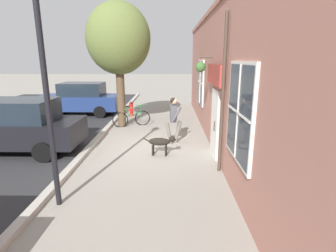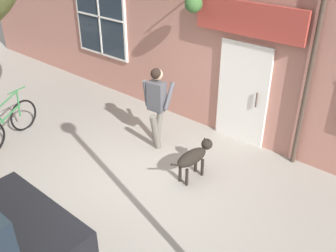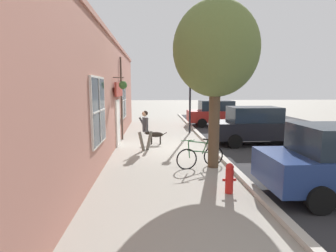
{
  "view_description": "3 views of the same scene",
  "coord_description": "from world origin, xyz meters",
  "px_view_note": "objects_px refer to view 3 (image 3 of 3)",
  "views": [
    {
      "loc": [
        -0.77,
        8.61,
        3.01
      ],
      "look_at": [
        -0.69,
        0.3,
        0.87
      ],
      "focal_mm": 28.0,
      "sensor_mm": 36.0,
      "label": 1
    },
    {
      "loc": [
        4.02,
        3.91,
        4.17
      ],
      "look_at": [
        -0.42,
        0.14,
        0.89
      ],
      "focal_mm": 40.0,
      "sensor_mm": 36.0,
      "label": 2
    },
    {
      "loc": [
        -0.57,
        -11.43,
        2.62
      ],
      "look_at": [
        -0.01,
        -1.97,
        1.24
      ],
      "focal_mm": 28.0,
      "sensor_mm": 36.0,
      "label": 3
    }
  ],
  "objects_px": {
    "parked_car_mid_block": "(256,125)",
    "street_lamp": "(190,79)",
    "street_tree_by_curb": "(216,53)",
    "dog_on_leash": "(154,135)",
    "fire_hydrant": "(229,178)",
    "leaning_bicycle": "(200,156)",
    "parked_car_far_end": "(218,113)",
    "pedestrian_walking": "(145,127)"
  },
  "relations": [
    {
      "from": "street_lamp",
      "to": "fire_hydrant",
      "type": "height_order",
      "value": "street_lamp"
    },
    {
      "from": "pedestrian_walking",
      "to": "street_lamp",
      "type": "height_order",
      "value": "street_lamp"
    },
    {
      "from": "street_tree_by_curb",
      "to": "parked_car_far_end",
      "type": "bearing_deg",
      "value": 74.98
    },
    {
      "from": "parked_car_far_end",
      "to": "street_lamp",
      "type": "xyz_separation_m",
      "value": [
        -2.37,
        -2.8,
        2.22
      ]
    },
    {
      "from": "parked_car_mid_block",
      "to": "parked_car_far_end",
      "type": "bearing_deg",
      "value": 93.0
    },
    {
      "from": "dog_on_leash",
      "to": "parked_car_far_end",
      "type": "relative_size",
      "value": 0.26
    },
    {
      "from": "parked_car_mid_block",
      "to": "dog_on_leash",
      "type": "bearing_deg",
      "value": 176.74
    },
    {
      "from": "dog_on_leash",
      "to": "parked_car_mid_block",
      "type": "height_order",
      "value": "parked_car_mid_block"
    },
    {
      "from": "street_tree_by_curb",
      "to": "parked_car_mid_block",
      "type": "xyz_separation_m",
      "value": [
        2.85,
        3.45,
        -2.83
      ]
    },
    {
      "from": "dog_on_leash",
      "to": "fire_hydrant",
      "type": "height_order",
      "value": "fire_hydrant"
    },
    {
      "from": "leaning_bicycle",
      "to": "fire_hydrant",
      "type": "height_order",
      "value": "leaning_bicycle"
    },
    {
      "from": "pedestrian_walking",
      "to": "fire_hydrant",
      "type": "relative_size",
      "value": 2.19
    },
    {
      "from": "parked_car_mid_block",
      "to": "pedestrian_walking",
      "type": "bearing_deg",
      "value": -169.47
    },
    {
      "from": "pedestrian_walking",
      "to": "street_lamp",
      "type": "xyz_separation_m",
      "value": [
        2.48,
        4.18,
        2.09
      ]
    },
    {
      "from": "pedestrian_walking",
      "to": "parked_car_mid_block",
      "type": "height_order",
      "value": "parked_car_mid_block"
    },
    {
      "from": "fire_hydrant",
      "to": "pedestrian_walking",
      "type": "bearing_deg",
      "value": 115.29
    },
    {
      "from": "pedestrian_walking",
      "to": "street_tree_by_curb",
      "type": "bearing_deg",
      "value": -47.1
    },
    {
      "from": "parked_car_mid_block",
      "to": "street_lamp",
      "type": "height_order",
      "value": "street_lamp"
    },
    {
      "from": "pedestrian_walking",
      "to": "leaning_bicycle",
      "type": "xyz_separation_m",
      "value": [
        1.89,
        -2.51,
        -0.63
      ]
    },
    {
      "from": "parked_car_far_end",
      "to": "fire_hydrant",
      "type": "distance_m",
      "value": 11.97
    },
    {
      "from": "street_lamp",
      "to": "pedestrian_walking",
      "type": "bearing_deg",
      "value": -120.73
    },
    {
      "from": "parked_car_mid_block",
      "to": "street_lamp",
      "type": "distance_m",
      "value": 4.74
    },
    {
      "from": "street_tree_by_curb",
      "to": "parked_car_far_end",
      "type": "xyz_separation_m",
      "value": [
        2.54,
        9.46,
        -2.83
      ]
    },
    {
      "from": "leaning_bicycle",
      "to": "fire_hydrant",
      "type": "bearing_deg",
      "value": -81.33
    },
    {
      "from": "dog_on_leash",
      "to": "street_lamp",
      "type": "xyz_separation_m",
      "value": [
        2.09,
        2.94,
        2.66
      ]
    },
    {
      "from": "parked_car_far_end",
      "to": "street_tree_by_curb",
      "type": "bearing_deg",
      "value": -105.02
    },
    {
      "from": "parked_car_mid_block",
      "to": "parked_car_far_end",
      "type": "distance_m",
      "value": 6.02
    },
    {
      "from": "parked_car_mid_block",
      "to": "fire_hydrant",
      "type": "xyz_separation_m",
      "value": [
        -2.95,
        -5.66,
        -0.48
      ]
    },
    {
      "from": "pedestrian_walking",
      "to": "fire_hydrant",
      "type": "bearing_deg",
      "value": -64.71
    },
    {
      "from": "street_tree_by_curb",
      "to": "parked_car_mid_block",
      "type": "relative_size",
      "value": 1.24
    },
    {
      "from": "parked_car_mid_block",
      "to": "street_lamp",
      "type": "relative_size",
      "value": 0.91
    },
    {
      "from": "leaning_bicycle",
      "to": "parked_car_mid_block",
      "type": "relative_size",
      "value": 0.39
    },
    {
      "from": "leaning_bicycle",
      "to": "parked_car_far_end",
      "type": "bearing_deg",
      "value": 72.62
    },
    {
      "from": "pedestrian_walking",
      "to": "leaning_bicycle",
      "type": "distance_m",
      "value": 3.2
    },
    {
      "from": "pedestrian_walking",
      "to": "parked_car_mid_block",
      "type": "bearing_deg",
      "value": 10.53
    },
    {
      "from": "parked_car_far_end",
      "to": "dog_on_leash",
      "type": "bearing_deg",
      "value": -127.85
    },
    {
      "from": "dog_on_leash",
      "to": "parked_car_mid_block",
      "type": "xyz_separation_m",
      "value": [
        4.77,
        -0.27,
        0.43
      ]
    },
    {
      "from": "street_tree_by_curb",
      "to": "parked_car_mid_block",
      "type": "height_order",
      "value": "street_tree_by_curb"
    },
    {
      "from": "street_tree_by_curb",
      "to": "dog_on_leash",
      "type": "bearing_deg",
      "value": 117.27
    },
    {
      "from": "street_tree_by_curb",
      "to": "street_lamp",
      "type": "bearing_deg",
      "value": 88.56
    },
    {
      "from": "pedestrian_walking",
      "to": "leaning_bicycle",
      "type": "height_order",
      "value": "pedestrian_walking"
    },
    {
      "from": "dog_on_leash",
      "to": "parked_car_far_end",
      "type": "bearing_deg",
      "value": 52.15
    }
  ]
}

